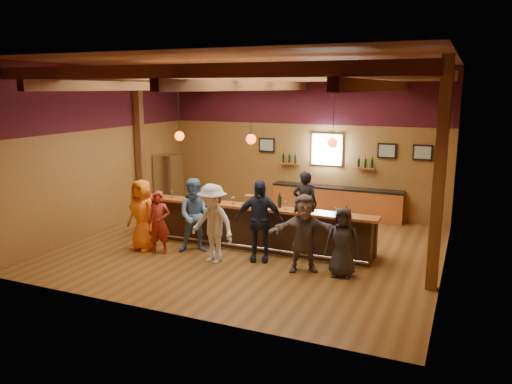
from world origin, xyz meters
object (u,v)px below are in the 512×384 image
Objects in this scene: customer_brown at (304,233)px; customer_redvest at (159,222)px; bottle_a at (279,202)px; back_bar_cabinet at (336,202)px; ice_bucket at (249,200)px; stainless_fridge at (169,182)px; customer_dark at (342,242)px; customer_denim at (196,215)px; customer_navy at (259,221)px; customer_orange at (142,215)px; customer_white at (213,224)px; bar_counter at (254,225)px; bartender at (305,204)px.

customer_redvest is at bearing 159.25° from customer_brown.
bottle_a is (-0.97, 1.03, 0.38)m from customer_brown.
ice_bucket is at bearing -107.11° from back_bar_cabinet.
customer_dark is at bearing -28.62° from stainless_fridge.
customer_redvest is at bearing -121.20° from back_bar_cabinet.
customer_denim is 1.64m from customer_navy.
customer_white is at bearing 7.81° from customer_orange.
bar_counter is at bearing 119.98° from customer_brown.
bar_counter is at bearing -30.76° from stainless_fridge.
customer_dark is 0.84× the size of bartender.
ice_bucket is at bearing -170.30° from bottle_a.
customer_white reaches higher than stainless_fridge.
customer_orange is 1.17× the size of customer_dark.
back_bar_cabinet is 5.87m from customer_redvest.
back_bar_cabinet is 4.94m from customer_dark.
customer_white is (-1.56, -5.06, 0.43)m from back_bar_cabinet.
customer_redvest reaches higher than customer_dark.
bartender is (2.79, 2.64, 0.13)m from customer_redvest.
stainless_fridge is 6.86m from customer_brown.
customer_denim reaches higher than customer_brown.
customer_navy is (2.40, 0.47, 0.18)m from customer_redvest.
stainless_fridge is 7.57m from customer_dark.
customer_white is 1.21× the size of customer_dark.
back_bar_cabinet is 5.12m from customer_denim.
customer_redvest is 4.39m from customer_dark.
customer_navy is 1.06× the size of bartender.
customer_white reaches higher than bar_counter.
back_bar_cabinet is 3.84m from bottle_a.
ice_bucket is at bearing 5.12° from customer_denim.
bar_counter is 2.36m from customer_redvest.
customer_orange is at bearing 168.57° from customer_denim.
bartender is at bearing 118.27° from customer_dark.
customer_denim is 1.06× the size of customer_brown.
customer_brown is 1.47m from bottle_a.
stainless_fridge is 7.25× the size of ice_bucket.
customer_navy is (4.66, -3.42, 0.04)m from stainless_fridge.
customer_white is at bearing -165.84° from customer_navy.
customer_dark is at bearing -24.94° from bar_counter.
customer_redvest is (-3.04, -5.01, 0.28)m from back_bar_cabinet.
customer_redvest is (-1.85, -1.44, 0.24)m from bar_counter.
customer_navy is at bearing 168.44° from customer_dark.
bottle_a is at bearing 74.99° from bartender.
customer_denim is 3.63m from customer_dark.
customer_denim is 1.21× the size of customer_dark.
customer_brown is (3.54, 0.24, 0.09)m from customer_redvest.
ice_bucket is (1.85, 1.15, 0.47)m from customer_redvest.
customer_orange is 4.19m from bartender.
back_bar_cabinet is (1.18, 3.57, -0.05)m from bar_counter.
bartender is at bearing 81.20° from bottle_a.
customer_white is at bearing -104.25° from bar_counter.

